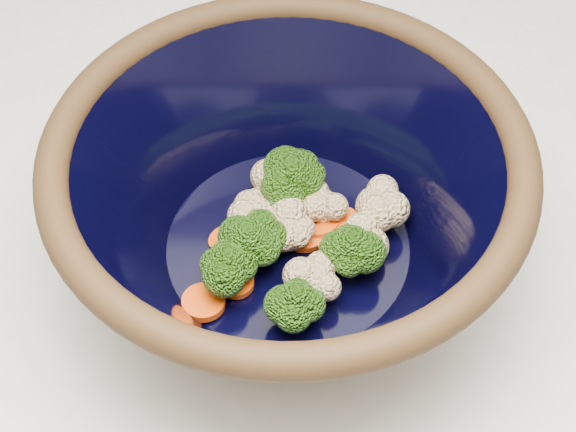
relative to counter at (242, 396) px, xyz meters
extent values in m
cube|color=silver|center=(0.00, 0.00, 0.00)|extent=(1.20, 1.20, 0.90)
cylinder|color=black|center=(0.06, -0.11, 0.46)|extent=(0.20, 0.20, 0.01)
torus|color=black|center=(0.06, -0.11, 0.58)|extent=(0.33, 0.33, 0.02)
cylinder|color=black|center=(0.06, -0.11, 0.48)|extent=(0.19, 0.19, 0.00)
cylinder|color=#608442|center=(0.07, -0.17, 0.49)|extent=(0.01, 0.01, 0.02)
ellipsoid|color=#377015|center=(0.07, -0.17, 0.51)|extent=(0.04, 0.04, 0.03)
cylinder|color=#608442|center=(0.02, -0.15, 0.49)|extent=(0.01, 0.01, 0.02)
ellipsoid|color=#377015|center=(0.02, -0.15, 0.51)|extent=(0.04, 0.04, 0.03)
cylinder|color=#608442|center=(0.04, -0.11, 0.49)|extent=(0.01, 0.01, 0.02)
ellipsoid|color=#377015|center=(0.04, -0.11, 0.51)|extent=(0.04, 0.04, 0.03)
cylinder|color=#608442|center=(0.03, -0.13, 0.49)|extent=(0.01, 0.01, 0.02)
ellipsoid|color=#377015|center=(0.03, -0.13, 0.52)|extent=(0.04, 0.04, 0.04)
cylinder|color=#608442|center=(0.07, -0.05, 0.49)|extent=(0.01, 0.01, 0.02)
ellipsoid|color=#377015|center=(0.07, -0.05, 0.51)|extent=(0.03, 0.03, 0.03)
cylinder|color=#608442|center=(0.06, -0.08, 0.49)|extent=(0.01, 0.01, 0.02)
ellipsoid|color=#377015|center=(0.06, -0.08, 0.51)|extent=(0.04, 0.04, 0.03)
cylinder|color=#608442|center=(0.11, -0.13, 0.49)|extent=(0.01, 0.01, 0.02)
ellipsoid|color=#377015|center=(0.11, -0.13, 0.51)|extent=(0.04, 0.04, 0.03)
cylinder|color=#608442|center=(0.06, -0.07, 0.49)|extent=(0.01, 0.01, 0.02)
ellipsoid|color=#377015|center=(0.06, -0.07, 0.52)|extent=(0.05, 0.05, 0.04)
sphere|color=beige|center=(0.09, -0.08, 0.50)|extent=(0.03, 0.03, 0.03)
sphere|color=beige|center=(0.06, -0.11, 0.50)|extent=(0.03, 0.03, 0.03)
sphere|color=beige|center=(0.04, -0.11, 0.50)|extent=(0.03, 0.03, 0.03)
sphere|color=beige|center=(0.05, -0.10, 0.50)|extent=(0.03, 0.03, 0.03)
sphere|color=beige|center=(0.04, -0.08, 0.50)|extent=(0.03, 0.03, 0.03)
sphere|color=beige|center=(0.06, -0.11, 0.50)|extent=(0.03, 0.03, 0.03)
sphere|color=beige|center=(0.13, -0.08, 0.50)|extent=(0.03, 0.03, 0.03)
sphere|color=beige|center=(0.08, -0.07, 0.50)|extent=(0.03, 0.03, 0.03)
sphere|color=beige|center=(0.06, -0.10, 0.50)|extent=(0.03, 0.03, 0.03)
sphere|color=beige|center=(0.12, -0.12, 0.50)|extent=(0.03, 0.03, 0.03)
sphere|color=beige|center=(0.06, -0.06, 0.50)|extent=(0.03, 0.03, 0.03)
sphere|color=beige|center=(0.08, -0.15, 0.50)|extent=(0.03, 0.03, 0.03)
cylinder|color=#E9410A|center=(0.03, -0.14, 0.49)|extent=(0.03, 0.03, 0.01)
cylinder|color=#E9410A|center=(0.10, -0.09, 0.49)|extent=(0.03, 0.03, 0.01)
cylinder|color=#E9410A|center=(0.07, -0.10, 0.49)|extent=(0.03, 0.03, 0.01)
cylinder|color=#E9410A|center=(0.09, -0.09, 0.49)|extent=(0.03, 0.03, 0.01)
cylinder|color=#E9410A|center=(0.10, -0.10, 0.49)|extent=(0.03, 0.03, 0.01)
cylinder|color=#E9410A|center=(0.02, -0.14, 0.49)|extent=(0.03, 0.03, 0.01)
cylinder|color=#E9410A|center=(0.02, -0.11, 0.49)|extent=(0.02, 0.02, 0.01)
cylinder|color=#E9410A|center=(0.00, -0.16, 0.49)|extent=(0.03, 0.03, 0.01)
camera|label=1|loc=(0.07, -0.46, 0.97)|focal=50.00mm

